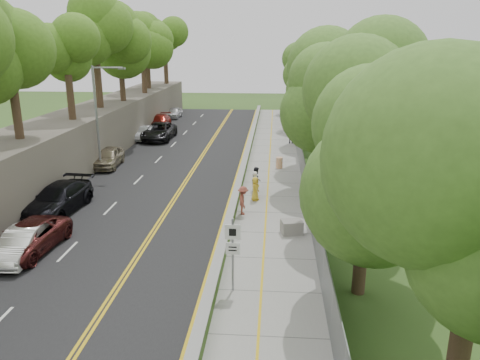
% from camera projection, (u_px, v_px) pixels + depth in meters
% --- Properties ---
extents(ground, '(140.00, 140.00, 0.00)m').
position_uv_depth(ground, '(216.00, 257.00, 21.92)').
color(ground, '#33511E').
rests_on(ground, ground).
extents(road, '(11.20, 66.00, 0.04)m').
position_uv_depth(road, '(172.00, 170.00, 36.63)').
color(road, black).
rests_on(road, ground).
extents(sidewalk, '(4.20, 66.00, 0.05)m').
position_uv_depth(sidewalk, '(273.00, 172.00, 36.05)').
color(sidewalk, gray).
rests_on(sidewalk, ground).
extents(jersey_barrier, '(0.42, 66.00, 0.60)m').
position_uv_depth(jersey_barrier, '(244.00, 168.00, 36.14)').
color(jersey_barrier, '#79E127').
rests_on(jersey_barrier, ground).
extents(rock_embankment, '(5.00, 66.00, 4.00)m').
position_uv_depth(rock_embankment, '(69.00, 143.00, 36.65)').
color(rock_embankment, '#595147').
rests_on(rock_embankment, ground).
extents(chainlink_fence, '(0.04, 66.00, 2.00)m').
position_uv_depth(chainlink_fence, '(301.00, 160.00, 35.62)').
color(chainlink_fence, slate).
rests_on(chainlink_fence, ground).
extents(trees_embankment, '(6.40, 66.00, 13.00)m').
position_uv_depth(trees_embankment, '(63.00, 29.00, 34.16)').
color(trees_embankment, '#4D7F20').
rests_on(trees_embankment, rock_embankment).
extents(trees_fenceside, '(7.00, 66.00, 14.00)m').
position_uv_depth(trees_fenceside, '(337.00, 80.00, 33.72)').
color(trees_fenceside, '#54852E').
rests_on(trees_fenceside, ground).
extents(streetlight, '(2.52, 0.22, 8.00)m').
position_uv_depth(streetlight, '(99.00, 112.00, 34.71)').
color(streetlight, gray).
rests_on(streetlight, ground).
extents(signpost, '(0.62, 0.09, 3.10)m').
position_uv_depth(signpost, '(233.00, 247.00, 18.40)').
color(signpost, gray).
rests_on(signpost, sidewalk).
extents(construction_barrel, '(0.53, 0.53, 0.87)m').
position_uv_depth(construction_barrel, '(279.00, 163.00, 36.84)').
color(construction_barrel, orange).
rests_on(construction_barrel, sidewalk).
extents(concrete_block, '(1.23, 1.03, 0.71)m').
position_uv_depth(concrete_block, '(292.00, 227.00, 24.41)').
color(concrete_block, gray).
rests_on(concrete_block, sidewalk).
extents(car_1, '(1.72, 4.18, 1.35)m').
position_uv_depth(car_1, '(22.00, 244.00, 21.67)').
color(car_1, white).
rests_on(car_1, road).
extents(car_2, '(2.66, 5.19, 1.40)m').
position_uv_depth(car_2, '(27.00, 239.00, 22.16)').
color(car_2, '#4C1A19').
rests_on(car_2, road).
extents(car_3, '(2.70, 5.78, 1.63)m').
position_uv_depth(car_3, '(59.00, 199.00, 27.36)').
color(car_3, black).
rests_on(car_3, road).
extents(car_4, '(2.17, 4.69, 1.55)m').
position_uv_depth(car_4, '(108.00, 157.00, 37.19)').
color(car_4, gray).
rests_on(car_4, road).
extents(car_5, '(1.46, 4.13, 1.36)m').
position_uv_depth(car_5, '(145.00, 133.00, 47.25)').
color(car_5, silver).
rests_on(car_5, road).
extents(car_6, '(2.77, 5.97, 1.66)m').
position_uv_depth(car_6, '(159.00, 131.00, 47.33)').
color(car_6, black).
rests_on(car_6, road).
extents(car_7, '(2.46, 5.41, 1.54)m').
position_uv_depth(car_7, '(159.00, 122.00, 53.26)').
color(car_7, maroon).
rests_on(car_7, road).
extents(car_8, '(1.73, 4.03, 1.36)m').
position_uv_depth(car_8, '(174.00, 113.00, 60.55)').
color(car_8, silver).
rests_on(car_8, road).
extents(painter_0, '(0.70, 0.86, 1.53)m').
position_uv_depth(painter_0, '(255.00, 189.00, 29.32)').
color(painter_0, yellow).
rests_on(painter_0, sidewalk).
extents(painter_1, '(0.50, 0.68, 1.73)m').
position_uv_depth(painter_1, '(256.00, 185.00, 29.84)').
color(painter_1, white).
rests_on(painter_1, sidewalk).
extents(painter_2, '(0.76, 0.90, 1.64)m').
position_uv_depth(painter_2, '(257.00, 179.00, 31.20)').
color(painter_2, black).
rests_on(painter_2, sidewalk).
extents(painter_3, '(0.76, 1.16, 1.68)m').
position_uv_depth(painter_3, '(243.00, 200.00, 26.96)').
color(painter_3, brown).
rests_on(painter_3, sidewalk).
extents(person_far, '(1.07, 0.53, 1.76)m').
position_uv_depth(person_far, '(291.00, 135.00, 45.44)').
color(person_far, black).
rests_on(person_far, sidewalk).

